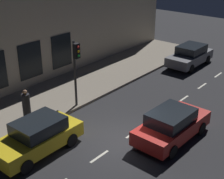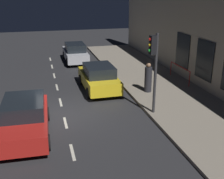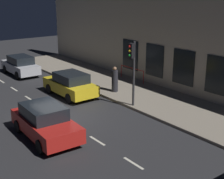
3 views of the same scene
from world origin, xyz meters
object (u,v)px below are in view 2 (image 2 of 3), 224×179
(traffic_light, at_px, (154,59))
(parked_car_1, at_px, (25,118))
(parked_car_3, at_px, (99,78))
(parked_car_2, at_px, (75,53))
(pedestrian_0, at_px, (148,79))

(traffic_light, xyz_separation_m, parked_car_1, (-5.89, -0.54, -2.04))
(parked_car_3, bearing_deg, traffic_light, -68.75)
(parked_car_1, relative_size, parked_car_2, 1.01)
(traffic_light, relative_size, parked_car_2, 0.88)
(pedestrian_0, bearing_deg, parked_car_2, 49.86)
(traffic_light, bearing_deg, pedestrian_0, 71.88)
(parked_car_3, height_order, pedestrian_0, pedestrian_0)
(traffic_light, distance_m, parked_car_2, 12.04)
(traffic_light, relative_size, parked_car_1, 0.87)
(traffic_light, xyz_separation_m, pedestrian_0, (0.94, 2.87, -1.90))
(parked_car_1, bearing_deg, parked_car_2, -105.07)
(parked_car_2, bearing_deg, pedestrian_0, -70.67)
(parked_car_2, bearing_deg, parked_car_3, -86.53)
(parked_car_1, height_order, parked_car_3, same)
(parked_car_1, xyz_separation_m, parked_car_2, (3.76, 12.22, -0.00))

